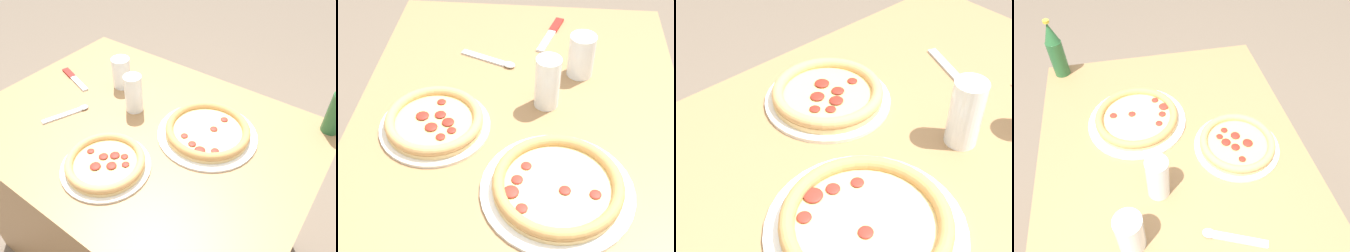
{
  "view_description": "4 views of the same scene",
  "coord_description": "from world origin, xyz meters",
  "views": [
    {
      "loc": [
        -0.57,
        0.62,
        1.51
      ],
      "look_at": [
        -0.13,
        0.02,
        0.86
      ],
      "focal_mm": 35.0,
      "sensor_mm": 36.0,
      "label": 1
    },
    {
      "loc": [
        -0.84,
        -0.04,
        1.56
      ],
      "look_at": [
        -0.09,
        0.02,
        0.84
      ],
      "focal_mm": 50.0,
      "sensor_mm": 36.0,
      "label": 2
    },
    {
      "loc": [
        -0.53,
        -0.41,
        1.4
      ],
      "look_at": [
        -0.11,
        0.07,
        0.84
      ],
      "focal_mm": 50.0,
      "sensor_mm": 36.0,
      "label": 3
    },
    {
      "loc": [
        0.57,
        -0.1,
        1.59
      ],
      "look_at": [
        -0.1,
        0.04,
        0.84
      ],
      "focal_mm": 35.0,
      "sensor_mm": 36.0,
      "label": 4
    }
  ],
  "objects": [
    {
      "name": "pizza_veggie",
      "position": [
        -0.03,
        0.2,
        0.79
      ],
      "size": [
        0.27,
        0.27,
        0.04
      ],
      "color": "silver",
      "rests_on": "table"
    },
    {
      "name": "spoon",
      "position": [
        0.25,
        0.09,
        0.78
      ],
      "size": [
        0.09,
        0.17,
        0.01
      ],
      "color": "silver",
      "rests_on": "table"
    },
    {
      "name": "pizza_pepperoni",
      "position": [
        -0.21,
        -0.1,
        0.79
      ],
      "size": [
        0.33,
        0.33,
        0.04
      ],
      "color": "white",
      "rests_on": "table"
    },
    {
      "name": "glass_red_wine",
      "position": [
        0.08,
        -0.06,
        0.84
      ],
      "size": [
        0.06,
        0.06,
        0.14
      ],
      "color": "white",
      "rests_on": "table"
    }
  ]
}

